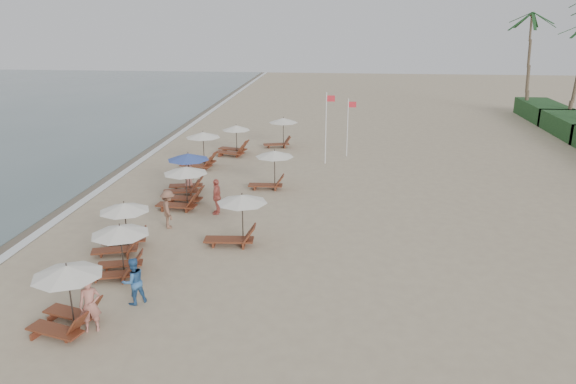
# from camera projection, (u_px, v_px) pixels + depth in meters

# --- Properties ---
(ground) EXTENTS (160.00, 160.00, 0.00)m
(ground) POSITION_uv_depth(u_px,v_px,m) (263.00, 290.00, 20.00)
(ground) COLOR tan
(ground) RESTS_ON ground
(wet_sand_band) EXTENTS (3.20, 140.00, 0.01)m
(wet_sand_band) POSITION_uv_depth(u_px,v_px,m) (70.00, 194.00, 30.67)
(wet_sand_band) COLOR #6B5E4C
(wet_sand_band) RESTS_ON ground
(foam_line) EXTENTS (0.50, 140.00, 0.02)m
(foam_line) POSITION_uv_depth(u_px,v_px,m) (92.00, 195.00, 30.54)
(foam_line) COLOR white
(foam_line) RESTS_ON ground
(lounger_station_0) EXTENTS (2.52, 2.22, 2.24)m
(lounger_station_0) POSITION_uv_depth(u_px,v_px,m) (64.00, 296.00, 17.19)
(lounger_station_0) COLOR brown
(lounger_station_0) RESTS_ON ground
(lounger_station_1) EXTENTS (2.45, 2.23, 2.07)m
(lounger_station_1) POSITION_uv_depth(u_px,v_px,m) (117.00, 248.00, 20.82)
(lounger_station_1) COLOR brown
(lounger_station_1) RESTS_ON ground
(lounger_station_2) EXTENTS (2.49, 2.26, 2.17)m
(lounger_station_2) POSITION_uv_depth(u_px,v_px,m) (121.00, 227.00, 23.04)
(lounger_station_2) COLOR brown
(lounger_station_2) RESTS_ON ground
(lounger_station_3) EXTENTS (2.73, 2.32, 2.20)m
(lounger_station_3) POSITION_uv_depth(u_px,v_px,m) (182.00, 187.00, 28.39)
(lounger_station_3) COLOR brown
(lounger_station_3) RESTS_ON ground
(lounger_station_4) EXTENTS (2.65, 2.36, 2.30)m
(lounger_station_4) POSITION_uv_depth(u_px,v_px,m) (185.00, 172.00, 30.65)
(lounger_station_4) COLOR brown
(lounger_station_4) RESTS_ON ground
(lounger_station_5) EXTENTS (2.71, 2.28, 2.39)m
(lounger_station_5) POSITION_uv_depth(u_px,v_px,m) (200.00, 151.00, 35.85)
(lounger_station_5) COLOR brown
(lounger_station_5) RESTS_ON ground
(lounger_station_6) EXTENTS (2.61, 2.42, 2.16)m
(lounger_station_6) POSITION_uv_depth(u_px,v_px,m) (233.00, 142.00, 39.21)
(lounger_station_6) COLOR brown
(lounger_station_6) RESTS_ON ground
(inland_station_0) EXTENTS (2.85, 2.24, 2.22)m
(inland_station_0) POSITION_uv_depth(u_px,v_px,m) (235.00, 217.00, 23.64)
(inland_station_0) COLOR brown
(inland_station_0) RESTS_ON ground
(inland_station_1) EXTENTS (2.69, 2.24, 2.22)m
(inland_station_1) POSITION_uv_depth(u_px,v_px,m) (271.00, 166.00, 31.35)
(inland_station_1) COLOR brown
(inland_station_1) RESTS_ON ground
(inland_station_2) EXTENTS (2.72, 2.24, 2.22)m
(inland_station_2) POSITION_uv_depth(u_px,v_px,m) (280.00, 129.00, 41.35)
(inland_station_2) COLOR brown
(inland_station_2) RESTS_ON ground
(beachgoer_near) EXTENTS (0.78, 0.64, 1.83)m
(beachgoer_near) POSITION_uv_depth(u_px,v_px,m) (90.00, 305.00, 17.16)
(beachgoer_near) COLOR #B57062
(beachgoer_near) RESTS_ON ground
(beachgoer_mid_a) EXTENTS (1.04, 1.04, 1.70)m
(beachgoer_mid_a) POSITION_uv_depth(u_px,v_px,m) (133.00, 281.00, 18.83)
(beachgoer_mid_a) COLOR #33649B
(beachgoer_mid_a) RESTS_ON ground
(beachgoer_mid_b) EXTENTS (1.13, 1.37, 1.85)m
(beachgoer_mid_b) POSITION_uv_depth(u_px,v_px,m) (168.00, 209.00, 25.61)
(beachgoer_mid_b) COLOR brown
(beachgoer_mid_b) RESTS_ON ground
(beachgoer_far_a) EXTENTS (0.48, 1.09, 1.84)m
(beachgoer_far_a) POSITION_uv_depth(u_px,v_px,m) (217.00, 196.00, 27.44)
(beachgoer_far_a) COLOR #CC5E51
(beachgoer_far_a) RESTS_ON ground
(beachgoer_far_b) EXTENTS (0.65, 0.87, 1.61)m
(beachgoer_far_b) POSITION_uv_depth(u_px,v_px,m) (189.00, 176.00, 31.37)
(beachgoer_far_b) COLOR tan
(beachgoer_far_b) RESTS_ON ground
(flag_pole_near) EXTENTS (0.59, 0.08, 4.83)m
(flag_pole_near) POSITION_uv_depth(u_px,v_px,m) (326.00, 125.00, 36.26)
(flag_pole_near) COLOR silver
(flag_pole_near) RESTS_ON ground
(flag_pole_far) EXTENTS (0.60, 0.08, 4.11)m
(flag_pole_far) POSITION_uv_depth(u_px,v_px,m) (348.00, 125.00, 38.38)
(flag_pole_far) COLOR silver
(flag_pole_far) RESTS_ON ground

